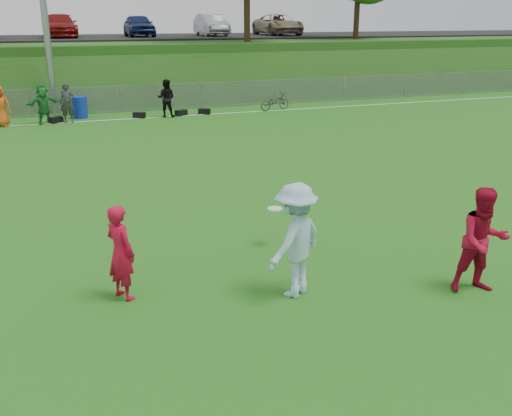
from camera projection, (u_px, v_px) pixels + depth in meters
name	position (u px, v px, depth m)	size (l,w,h in m)	color
ground	(282.00, 290.00, 9.63)	(120.00, 120.00, 0.00)	#226B16
sideline_far	(128.00, 119.00, 25.63)	(60.00, 0.10, 0.01)	white
fence	(121.00, 99.00, 27.21)	(58.00, 0.06, 1.30)	gray
berm	(97.00, 64.00, 36.72)	(120.00, 18.00, 3.00)	#1E5417
parking_lot	(92.00, 37.00, 38.00)	(120.00, 12.00, 0.10)	black
car_row	(73.00, 26.00, 36.49)	(32.04, 5.18, 1.44)	#BABABC
spectator_row	(55.00, 103.00, 24.38)	(9.04, 1.08, 1.69)	red
gear_bags	(147.00, 115.00, 25.98)	(7.26, 0.52, 0.26)	black
player_red_left	(121.00, 252.00, 9.12)	(0.58, 0.38, 1.59)	red
player_red_center	(483.00, 241.00, 9.32)	(0.87, 0.68, 1.80)	#AB0B29
player_blue	(295.00, 240.00, 9.19)	(1.23, 0.71, 1.91)	#A2CAE1
frisbee	(275.00, 209.00, 11.27)	(0.30, 0.30, 0.03)	white
recycling_bin	(80.00, 107.00, 25.73)	(0.64, 0.64, 0.96)	#102AAF
bicycle	(275.00, 102.00, 27.91)	(0.56, 1.60, 0.84)	#2E2D30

